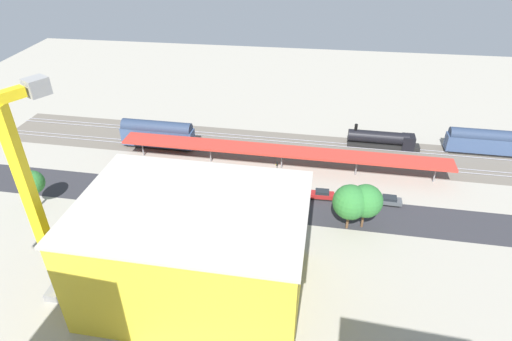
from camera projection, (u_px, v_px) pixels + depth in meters
name	position (u px, v px, depth m)	size (l,w,h in m)	color
ground_plane	(245.00, 195.00, 81.88)	(191.70, 191.70, 0.00)	#9E998C
rail_bed	(258.00, 146.00, 97.97)	(119.81, 14.84, 0.01)	#665E54
street_asphalt	(242.00, 202.00, 79.83)	(119.81, 9.00, 0.01)	#2D2D33
track_rails	(258.00, 145.00, 97.88)	(119.75, 12.45, 0.12)	#9E9EA8
platform_canopy_near	(282.00, 151.00, 87.85)	(67.68, 6.92, 4.33)	#B73328
locomotive	(384.00, 140.00, 96.61)	(15.94, 3.35, 5.16)	black
passenger_coach	(488.00, 141.00, 93.43)	(17.26, 3.50, 5.78)	black
freight_coach_far	(158.00, 134.00, 95.87)	(16.46, 3.68, 6.39)	black
parked_car_0	(389.00, 201.00, 79.07)	(4.59, 2.07, 1.60)	black
parked_car_1	(353.00, 199.00, 79.52)	(4.60, 1.88, 1.77)	black
parked_car_2	(322.00, 195.00, 80.54)	(4.52, 1.73, 1.75)	black
parked_car_3	(290.00, 192.00, 81.38)	(4.37, 1.95, 1.55)	black
parked_car_4	(253.00, 189.00, 82.27)	(4.77, 1.99, 1.65)	black
parked_car_5	(223.00, 189.00, 82.42)	(4.88, 1.95, 1.54)	black
construction_building	(195.00, 250.00, 58.37)	(28.99, 20.38, 14.67)	yellow
construction_roof_slab	(191.00, 206.00, 54.33)	(29.59, 20.98, 0.40)	#B7B2A8
tower_crane	(3.00, 196.00, 49.64)	(15.59, 25.41, 30.81)	gray
box_truck_0	(175.00, 210.00, 75.05)	(8.99, 3.41, 3.61)	black
box_truck_1	(191.00, 213.00, 74.36)	(9.93, 3.22, 3.34)	black
street_tree_0	(366.00, 201.00, 71.04)	(5.64, 5.64, 8.29)	brown
street_tree_1	(160.00, 195.00, 74.69)	(4.59, 4.59, 6.51)	brown
street_tree_2	(111.00, 191.00, 75.30)	(4.72, 4.72, 6.80)	brown
street_tree_3	(184.00, 187.00, 73.81)	(6.31, 6.31, 8.95)	brown
street_tree_4	(32.00, 183.00, 76.36)	(4.28, 4.28, 7.22)	brown
street_tree_5	(350.00, 202.00, 70.76)	(5.91, 5.91, 8.42)	brown
traffic_light	(277.00, 171.00, 80.73)	(0.50, 0.36, 6.60)	#333333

